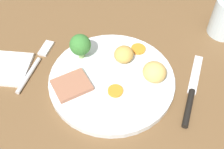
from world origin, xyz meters
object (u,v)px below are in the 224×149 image
at_px(dinner_plate, 112,80).
at_px(roast_potato_right, 154,72).
at_px(carrot_coin_front, 115,91).
at_px(carrot_coin_back, 138,49).
at_px(broccoli_floret, 80,45).
at_px(roast_potato_left, 124,54).
at_px(fork, 36,63).
at_px(meat_slice_main, 72,85).
at_px(knife, 191,95).
at_px(folded_napkin, 3,67).

height_order(dinner_plate, roast_potato_right, roast_potato_right).
relative_size(carrot_coin_front, carrot_coin_back, 0.94).
height_order(carrot_coin_front, broccoli_floret, broccoli_floret).
xyz_separation_m(dinner_plate, carrot_coin_back, (0.04, 0.09, 0.01)).
relative_size(roast_potato_left, roast_potato_right, 0.88).
height_order(carrot_coin_front, fork, carrot_coin_front).
height_order(meat_slice_main, broccoli_floret, broccoli_floret).
height_order(fork, knife, knife).
xyz_separation_m(carrot_coin_front, broccoli_floret, (-0.09, 0.07, 0.03)).
relative_size(meat_slice_main, folded_napkin, 0.62).
distance_m(roast_potato_left, carrot_coin_back, 0.05).
bearing_deg(broccoli_floret, roast_potato_right, -9.56).
distance_m(roast_potato_right, broccoli_floret, 0.16).
relative_size(roast_potato_left, fork, 0.27).
relative_size(meat_slice_main, roast_potato_left, 1.65).
height_order(dinner_plate, broccoli_floret, broccoli_floret).
height_order(roast_potato_left, broccoli_floret, broccoli_floret).
distance_m(dinner_plate, roast_potato_left, 0.06).
height_order(roast_potato_right, folded_napkin, roast_potato_right).
relative_size(dinner_plate, carrot_coin_front, 8.50).
xyz_separation_m(carrot_coin_back, broccoli_floret, (-0.11, -0.05, 0.03)).
xyz_separation_m(meat_slice_main, knife, (0.23, 0.04, -0.01)).
distance_m(dinner_plate, carrot_coin_back, 0.10).
relative_size(roast_potato_left, folded_napkin, 0.38).
distance_m(fork, knife, 0.33).
bearing_deg(broccoli_floret, folded_napkin, -160.18).
relative_size(roast_potato_left, knife, 0.22).
bearing_deg(folded_napkin, roast_potato_left, 15.10).
relative_size(roast_potato_left, carrot_coin_front, 1.39).
bearing_deg(meat_slice_main, folded_napkin, 171.39).
height_order(roast_potato_right, carrot_coin_front, roast_potato_right).
height_order(carrot_coin_front, knife, carrot_coin_front).
distance_m(roast_potato_left, broccoli_floret, 0.09).
relative_size(carrot_coin_front, knife, 0.16).
bearing_deg(carrot_coin_back, dinner_plate, -113.56).
bearing_deg(folded_napkin, meat_slice_main, -8.61).
height_order(roast_potato_left, carrot_coin_front, roast_potato_left).
distance_m(roast_potato_left, carrot_coin_front, 0.09).
relative_size(dinner_plate, meat_slice_main, 3.70).
bearing_deg(roast_potato_right, dinner_plate, -168.87).
xyz_separation_m(broccoli_floret, fork, (-0.09, -0.03, -0.04)).
distance_m(dinner_plate, knife, 0.16).
bearing_deg(meat_slice_main, roast_potato_left, 46.93).
distance_m(dinner_plate, folded_napkin, 0.23).
distance_m(dinner_plate, broccoli_floret, 0.10).
relative_size(carrot_coin_back, knife, 0.17).
bearing_deg(fork, dinner_plate, -89.27).
relative_size(roast_potato_right, knife, 0.26).
relative_size(knife, folded_napkin, 1.69).
bearing_deg(meat_slice_main, knife, 9.54).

